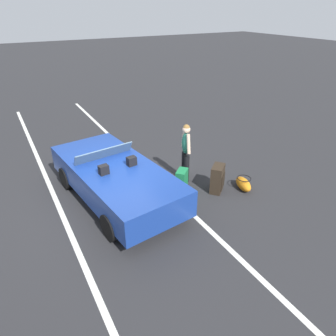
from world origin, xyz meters
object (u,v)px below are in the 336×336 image
Objects in this scene: suitcase_large_black at (217,179)px; convertible_car at (112,175)px; suitcase_medium_bright at (182,181)px; duffel_bag at (243,184)px; traveler_person at (186,150)px.

convertible_car is at bearing -155.09° from suitcase_large_black.
suitcase_medium_bright is at bearing -120.08° from convertible_car.
duffel_bag is 1.79m from traveler_person.
traveler_person reaches higher than suitcase_large_black.
traveler_person reaches higher than duffel_bag.
suitcase_medium_bright reaches higher than duffel_bag.
traveler_person is (1.19, 1.09, 0.77)m from duffel_bag.
convertible_car reaches higher than duffel_bag.
traveler_person reaches higher than suitcase_medium_bright.
convertible_car is 2.62× the size of traveler_person.
traveler_person is (0.91, 0.42, 0.56)m from suitcase_large_black.
convertible_car is at bearing 24.74° from suitcase_medium_bright.
suitcase_large_black is at bearing 128.65° from traveler_person.
duffel_bag is (-1.44, -3.14, -0.43)m from convertible_car.
suitcase_large_black is 1.15m from traveler_person.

